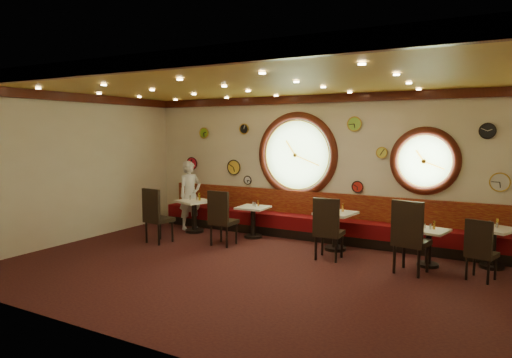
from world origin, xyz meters
The scene contains 53 objects.
floor centered at (0.00, 0.00, 0.00)m, with size 9.00×6.00×0.00m, color black.
ceiling centered at (0.00, 0.00, 3.20)m, with size 9.00×6.00×0.02m, color gold.
wall_back centered at (0.00, 3.00, 1.60)m, with size 9.00×0.02×3.20m, color beige.
wall_front centered at (0.00, -3.00, 1.60)m, with size 9.00×0.02×3.20m, color beige.
wall_left centered at (-4.50, 0.00, 1.60)m, with size 0.02×6.00×3.20m, color beige.
molding_back centered at (0.00, 2.95, 3.11)m, with size 9.00×0.10×0.18m, color #3E130B.
molding_front centered at (0.00, -2.95, 3.11)m, with size 9.00×0.10×0.18m, color #3E130B.
molding_left centered at (-4.45, 0.00, 3.11)m, with size 0.10×6.00×0.18m, color #3E130B.
banquette_base centered at (0.00, 2.72, 0.10)m, with size 8.00×0.55×0.20m, color black.
banquette_seat centered at (0.00, 2.72, 0.35)m, with size 8.00×0.55×0.30m, color #55070C.
banquette_back centered at (0.00, 2.94, 0.75)m, with size 8.00×0.10×0.55m, color #61070E.
porthole_left_glass centered at (-0.60, 3.00, 1.85)m, with size 1.66×1.66×0.02m, color #9ACC7A.
porthole_left_frame centered at (-0.60, 2.98, 1.85)m, with size 1.98×1.98×0.18m, color #3E130B.
porthole_left_ring centered at (-0.60, 2.95, 1.85)m, with size 1.61×1.61×0.03m, color gold.
porthole_right_glass centered at (2.20, 3.00, 1.80)m, with size 1.10×1.10×0.02m, color #9ACC7A.
porthole_right_frame centered at (2.20, 2.98, 1.80)m, with size 1.38×1.38×0.18m, color #3E130B.
porthole_right_ring centered at (2.20, 2.95, 1.80)m, with size 1.09×1.09×0.03m, color gold.
wall_clock_0 centered at (3.55, 2.96, 1.45)m, with size 0.34×0.34×0.03m, color silver.
wall_clock_1 centered at (-2.30, 2.96, 1.50)m, with size 0.36×0.36×0.03m, color yellow.
wall_clock_2 centered at (-1.90, 2.96, 1.20)m, with size 0.20×0.20×0.03m, color white.
wall_clock_3 centered at (0.75, 2.96, 2.55)m, with size 0.30×0.30×0.03m, color #8FD041.
wall_clock_4 centered at (1.35, 2.96, 1.95)m, with size 0.22×0.22×0.03m, color #D5D247.
wall_clock_5 centered at (-3.60, 2.96, 1.55)m, with size 0.32×0.32×0.03m, color red.
wall_clock_6 centered at (-2.00, 2.96, 2.45)m, with size 0.24×0.24×0.03m, color black.
wall_clock_7 centered at (3.30, 2.96, 2.40)m, with size 0.28×0.28×0.03m, color black.
wall_clock_8 centered at (-3.20, 2.96, 2.35)m, with size 0.26×0.26×0.03m, color #79BD25.
wall_clock_9 centered at (0.85, 2.96, 1.20)m, with size 0.24×0.24×0.03m, color red.
table_a centered at (-2.80, 1.97, 0.48)m, with size 0.88×0.88×0.77m.
table_b centered at (-1.30, 2.17, 0.45)m, with size 0.68×0.68×0.71m.
table_c centered at (0.69, 2.05, 0.49)m, with size 0.79×0.79×0.78m.
table_d centered at (2.51, 1.79, 0.42)m, with size 0.72×0.72×0.67m.
table_e centered at (3.51, 2.23, 0.45)m, with size 0.87×0.87×0.72m.
chair_a centered at (-2.85, 0.68, 0.68)m, with size 0.55×0.55×0.73m.
chair_b centered at (-1.50, 1.17, 0.67)m, with size 0.50×0.50×0.72m.
chair_c centered at (0.81, 1.26, 0.67)m, with size 0.52×0.52×0.73m.
chair_d centered at (2.30, 1.13, 0.72)m, with size 0.61×0.61×0.78m.
chair_e centered at (3.35, 1.32, 0.57)m, with size 0.52×0.52×0.62m.
condiment_a_salt centered at (-2.92, 1.98, 0.82)m, with size 0.04×0.04×0.11m, color silver.
condiment_b_salt centered at (-1.32, 2.22, 0.76)m, with size 0.04×0.04×0.11m, color silver.
condiment_c_salt centered at (0.67, 2.14, 0.82)m, with size 0.03×0.03×0.09m, color silver.
condiment_d_salt centered at (2.43, 1.84, 0.71)m, with size 0.03×0.03×0.09m, color silver.
condiment_a_pepper centered at (-2.74, 1.99, 0.82)m, with size 0.04×0.04×0.10m, color silver.
condiment_b_pepper centered at (-1.23, 2.14, 0.76)m, with size 0.04×0.04×0.11m, color silver.
condiment_c_pepper centered at (0.69, 2.00, 0.82)m, with size 0.03×0.03×0.09m, color #BBBBC0.
condiment_d_pepper centered at (2.53, 1.80, 0.72)m, with size 0.04×0.04×0.10m, color #BCBBC0.
condiment_a_bottle centered at (-2.67, 2.01, 0.86)m, with size 0.06×0.06×0.18m, color gold.
condiment_b_bottle centered at (-1.21, 2.26, 0.78)m, with size 0.04×0.04×0.14m, color #CB882F.
condiment_c_bottle centered at (0.79, 2.17, 0.86)m, with size 0.05×0.05×0.16m, color #C47C2E.
condiment_d_bottle centered at (2.58, 1.83, 0.74)m, with size 0.05×0.05×0.15m, color gold.
condiment_e_salt centered at (3.45, 2.28, 0.77)m, with size 0.04×0.04×0.11m, color silver.
condiment_e_pepper centered at (3.56, 2.22, 0.77)m, with size 0.03×0.03×0.10m, color silver.
condiment_e_bottle centered at (3.55, 2.30, 0.80)m, with size 0.05×0.05×0.15m, color gold.
waiter centered at (-3.09, 2.20, 0.84)m, with size 0.61×0.40×1.68m, color silver.
Camera 1 is at (3.73, -6.62, 2.39)m, focal length 32.00 mm.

